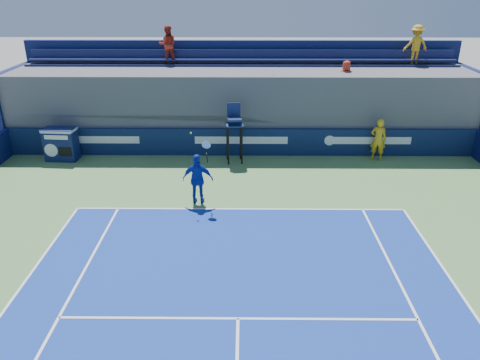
{
  "coord_description": "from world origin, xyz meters",
  "views": [
    {
      "loc": [
        0.13,
        -2.12,
        7.2
      ],
      "look_at": [
        0.0,
        11.5,
        1.25
      ],
      "focal_mm": 35.0,
      "sensor_mm": 36.0,
      "label": 1
    }
  ],
  "objects_px": {
    "ball_person": "(378,139)",
    "match_clock": "(61,143)",
    "umpire_chair": "(234,127)",
    "tennis_player": "(198,179)"
  },
  "relations": [
    {
      "from": "umpire_chair",
      "to": "tennis_player",
      "type": "relative_size",
      "value": 0.96
    },
    {
      "from": "ball_person",
      "to": "match_clock",
      "type": "bearing_deg",
      "value": 15.66
    },
    {
      "from": "tennis_player",
      "to": "match_clock",
      "type": "bearing_deg",
      "value": 146.45
    },
    {
      "from": "ball_person",
      "to": "tennis_player",
      "type": "xyz_separation_m",
      "value": [
        -7.2,
        -4.22,
        -0.01
      ]
    },
    {
      "from": "ball_person",
      "to": "tennis_player",
      "type": "height_order",
      "value": "tennis_player"
    },
    {
      "from": "match_clock",
      "to": "umpire_chair",
      "type": "xyz_separation_m",
      "value": [
        7.31,
        -0.15,
        0.79
      ]
    },
    {
      "from": "match_clock",
      "to": "ball_person",
      "type": "bearing_deg",
      "value": 0.6
    },
    {
      "from": "ball_person",
      "to": "tennis_player",
      "type": "distance_m",
      "value": 8.35
    },
    {
      "from": "ball_person",
      "to": "umpire_chair",
      "type": "relative_size",
      "value": 0.72
    },
    {
      "from": "umpire_chair",
      "to": "tennis_player",
      "type": "distance_m",
      "value": 4.15
    }
  ]
}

